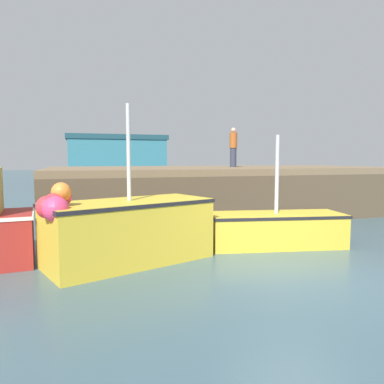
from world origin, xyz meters
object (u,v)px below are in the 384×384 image
fishing_boat_mid (276,228)px  rowboat (321,224)px  dockworker (233,147)px  fishing_boat_near_right (127,229)px

fishing_boat_mid → rowboat: bearing=31.6°
fishing_boat_mid → dockworker: size_ratio=2.18×
fishing_boat_near_right → dockworker: 9.15m
fishing_boat_near_right → dockworker: dockworker is taller
rowboat → dockworker: size_ratio=1.03×
rowboat → dockworker: bearing=103.0°
rowboat → fishing_boat_mid: bearing=-148.4°
fishing_boat_near_right → fishing_boat_mid: 4.09m
dockworker → fishing_boat_mid: bearing=-103.7°
fishing_boat_near_right → dockworker: size_ratio=2.32×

